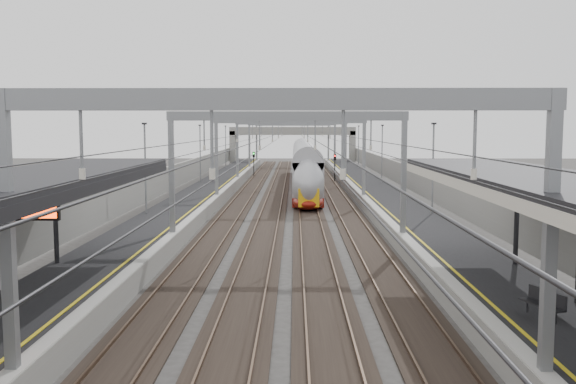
{
  "coord_description": "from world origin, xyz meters",
  "views": [
    {
      "loc": [
        0.4,
        -12.68,
        6.7
      ],
      "look_at": [
        0.0,
        25.13,
        2.92
      ],
      "focal_mm": 40.0,
      "sensor_mm": 36.0,
      "label": 1
    }
  ],
  "objects_px": {
    "bench": "(544,301)",
    "train": "(305,170)",
    "signal_green": "(254,160)",
    "overbridge": "(292,136)"
  },
  "relations": [
    {
      "from": "overbridge",
      "to": "signal_green",
      "type": "bearing_deg",
      "value": -101.62
    },
    {
      "from": "train",
      "to": "signal_green",
      "type": "distance_m",
      "value": 16.81
    },
    {
      "from": "train",
      "to": "signal_green",
      "type": "xyz_separation_m",
      "value": [
        -6.7,
        15.41,
        0.38
      ]
    },
    {
      "from": "bench",
      "to": "train",
      "type": "bearing_deg",
      "value": 96.9
    },
    {
      "from": "train",
      "to": "bench",
      "type": "height_order",
      "value": "train"
    },
    {
      "from": "overbridge",
      "to": "bench",
      "type": "distance_m",
      "value": 94.15
    },
    {
      "from": "overbridge",
      "to": "bench",
      "type": "xyz_separation_m",
      "value": [
        7.92,
        -93.74,
        -3.8
      ]
    },
    {
      "from": "signal_green",
      "to": "train",
      "type": "bearing_deg",
      "value": -66.5
    },
    {
      "from": "bench",
      "to": "signal_green",
      "type": "relative_size",
      "value": 0.49
    },
    {
      "from": "overbridge",
      "to": "signal_green",
      "type": "height_order",
      "value": "overbridge"
    }
  ]
}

